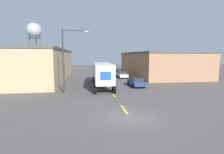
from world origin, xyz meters
name	(u,v)px	position (x,y,z in m)	size (l,w,h in m)	color
ground_plane	(130,118)	(0.00, 0.00, 0.00)	(160.00, 160.00, 0.00)	#4C4947
road_centerline	(114,95)	(0.00, 8.34, 0.00)	(0.20, 14.98, 0.01)	yellow
warehouse_left	(37,64)	(-13.67, 25.76, 3.10)	(12.27, 29.76, 6.20)	tan
warehouse_right	(158,64)	(14.59, 28.61, 2.86)	(14.10, 24.39, 5.72)	#9E7051
semi_truck	(102,72)	(-0.86, 14.73, 2.25)	(3.03, 13.31, 3.73)	black
parked_car_right_far	(122,74)	(4.52, 24.85, 0.77)	(2.05, 4.78, 1.47)	silver
parked_car_right_mid	(136,82)	(4.52, 13.71, 0.77)	(2.05, 4.78, 1.47)	navy
water_tower	(34,31)	(-21.47, 54.23, 13.56)	(5.33, 5.33, 16.48)	#47474C
street_lamp	(67,56)	(-5.81, 10.09, 4.82)	(3.36, 0.32, 8.18)	#2D2D30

